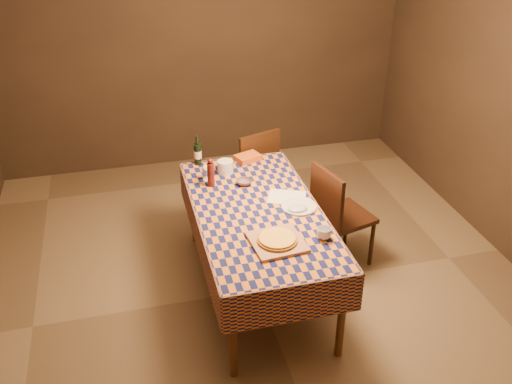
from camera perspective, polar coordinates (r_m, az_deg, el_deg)
room at (r=4.03m, az=0.18°, el=5.21°), size 5.00×5.10×2.70m
dining_table at (r=4.34m, az=0.16°, el=-2.68°), size 0.94×1.84×0.77m
cutting_board at (r=3.94m, az=2.13°, el=-5.02°), size 0.39×0.39×0.02m
pizza at (r=3.92m, az=2.14°, el=-4.73°), size 0.28×0.28×0.03m
pepper_mill at (r=4.59m, az=-4.55°, el=1.89°), size 0.07×0.07×0.25m
bowl at (r=4.64m, az=-1.21°, el=0.99°), size 0.14×0.14×0.04m
wine_glass at (r=4.68m, az=-5.02°, el=2.26°), size 0.07×0.07×0.14m
wine_bottle at (r=4.95m, az=-5.85°, el=3.83°), size 0.07×0.07×0.26m
deli_tub at (r=4.81m, az=-3.08°, el=2.53°), size 0.17×0.17×0.11m
takeout_container at (r=5.02m, az=-0.83°, el=3.45°), size 0.25×0.21×0.05m
white_plate at (r=4.35m, az=4.30°, el=-1.44°), size 0.31×0.31×0.02m
tumbler at (r=4.00m, az=6.83°, el=-4.13°), size 0.12×0.12×0.08m
flour_patch at (r=4.47m, az=3.11°, el=-0.51°), size 0.35×0.32×0.00m
flour_bag at (r=4.29m, az=4.17°, el=-1.66°), size 0.15×0.12×0.04m
chair_far at (r=5.42m, az=-0.30°, el=2.35°), size 0.53×0.54×0.93m
chair_right at (r=4.80m, az=8.06°, el=-1.96°), size 0.52×0.52×0.93m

